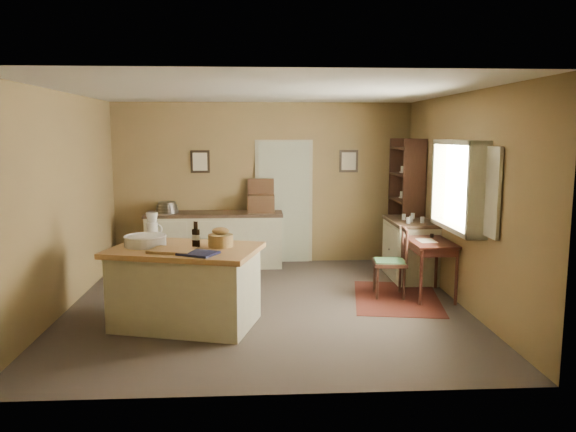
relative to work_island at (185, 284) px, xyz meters
name	(u,v)px	position (x,y,z in m)	size (l,w,h in m)	color
ground	(267,305)	(0.94, 0.69, -0.48)	(5.00, 5.00, 0.00)	#4C413A
wall_back	(263,183)	(0.94, 3.19, 0.87)	(5.00, 0.10, 2.70)	olive
wall_front	(272,238)	(0.94, -1.81, 0.87)	(5.00, 0.10, 2.70)	olive
wall_left	(62,202)	(-1.56, 0.69, 0.87)	(0.10, 5.00, 2.70)	olive
wall_right	(462,200)	(3.44, 0.69, 0.87)	(0.10, 5.00, 2.70)	olive
ceiling	(265,91)	(0.94, 0.69, 2.22)	(5.00, 5.00, 0.00)	silver
door	(284,201)	(1.29, 3.16, 0.57)	(0.97, 0.06, 2.11)	#BAC0A1
framed_prints	(275,161)	(1.14, 3.16, 1.24)	(2.82, 0.02, 0.38)	black
window	(462,186)	(3.37, 0.49, 1.07)	(0.25, 1.99, 1.12)	#B4AF92
work_island	(185,284)	(0.00, 0.00, 0.00)	(1.85, 1.45, 1.20)	#B4AF92
sideboard	(215,238)	(0.14, 2.89, 0.00)	(2.23, 0.63, 1.18)	#B4AF92
rug	(397,298)	(2.69, 0.89, -0.48)	(1.10, 1.60, 0.01)	#461211
writing_desk	(430,248)	(3.14, 0.96, 0.19)	(0.54, 0.88, 0.82)	black
desk_chair	(389,263)	(2.60, 0.99, -0.02)	(0.43, 0.43, 0.92)	#311B13
right_cabinet	(410,249)	(3.14, 1.93, -0.02)	(0.62, 1.12, 0.99)	#B4AF92
shelving_unit	(409,204)	(3.30, 2.62, 0.57)	(0.36, 0.95, 2.11)	#311B13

